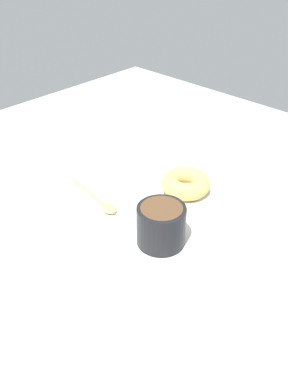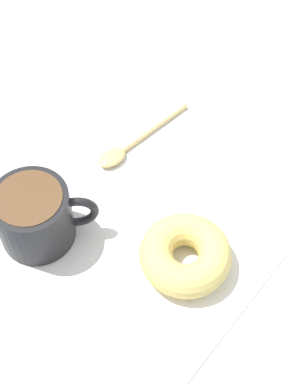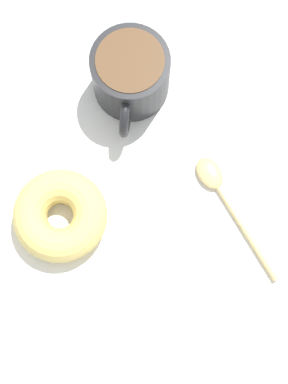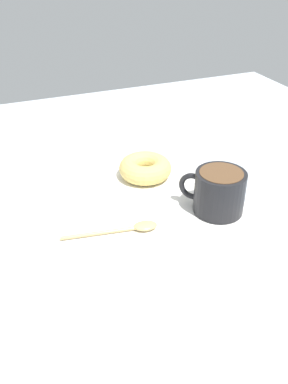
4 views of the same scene
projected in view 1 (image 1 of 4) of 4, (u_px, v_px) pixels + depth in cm
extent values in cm
cube|color=#B2BCC6|center=(139.00, 215.00, 78.95)|extent=(120.00, 120.00, 2.00)
cube|color=white|center=(144.00, 201.00, 80.68)|extent=(33.10, 33.10, 0.30)
cylinder|color=black|center=(161.00, 225.00, 68.96)|extent=(7.98, 7.98, 6.79)
cylinder|color=brown|center=(162.00, 209.00, 67.18)|extent=(6.78, 6.78, 0.60)
torus|color=black|center=(160.00, 209.00, 72.59)|extent=(3.99, 3.93, 4.70)
torus|color=#E5C66B|center=(186.00, 184.00, 82.40)|extent=(9.48, 9.48, 3.45)
ellipsoid|color=#D8B772|center=(109.00, 209.00, 77.77)|extent=(2.95, 3.94, 0.90)
cylinder|color=#D8B772|center=(89.00, 192.00, 82.46)|extent=(2.41, 11.48, 0.56)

